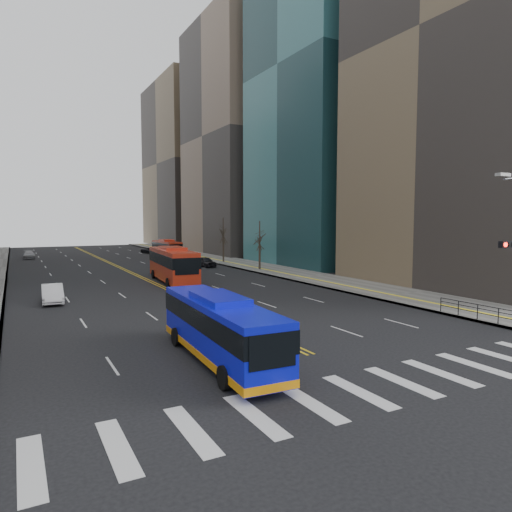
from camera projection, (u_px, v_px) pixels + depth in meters
ground at (381, 387)px, 18.83m from camera, size 220.00×220.00×0.00m
sidewalk_right at (252, 266)px, 66.61m from camera, size 7.00×130.00×0.15m
crosswalk at (381, 386)px, 18.83m from camera, size 26.70×4.00×0.01m
centerline at (116, 266)px, 67.22m from camera, size 0.55×100.00×0.01m
office_towers at (97, 118)px, 77.20m from camera, size 83.00×134.00×58.00m
pedestrian_railing at (478, 309)px, 30.74m from camera, size 0.06×6.06×1.02m
street_trees at (82, 239)px, 45.47m from camera, size 35.20×47.20×7.60m
blue_bus at (219, 327)px, 22.05m from camera, size 2.97×11.24×3.27m
red_bus_near at (173, 263)px, 49.62m from camera, size 3.90×12.53×3.88m
red_bus_far at (167, 248)px, 80.67m from camera, size 2.73×10.26×3.27m
car_white at (52, 294)px, 37.53m from camera, size 1.76×4.65×1.52m
car_dark_mid at (206, 262)px, 65.65m from camera, size 2.15×4.38×1.44m
car_silver at (29, 255)px, 79.32m from camera, size 1.94×4.67×1.35m
car_dark_far at (150, 251)px, 90.90m from camera, size 3.39×4.61×1.16m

